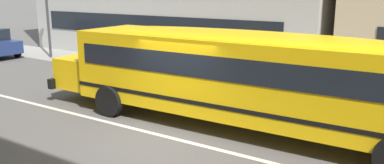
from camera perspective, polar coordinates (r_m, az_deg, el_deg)
ground_plane at (r=10.94m, az=-3.85°, el=-7.75°), size 400.00×400.00×0.00m
sidewalk_far at (r=16.90m, az=10.83°, el=-0.33°), size 120.00×3.00×0.01m
lane_centreline at (r=10.94m, az=-3.85°, el=-7.74°), size 110.00×0.16×0.01m
school_bus at (r=11.27m, az=6.52°, el=1.57°), size 12.46×2.96×2.78m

